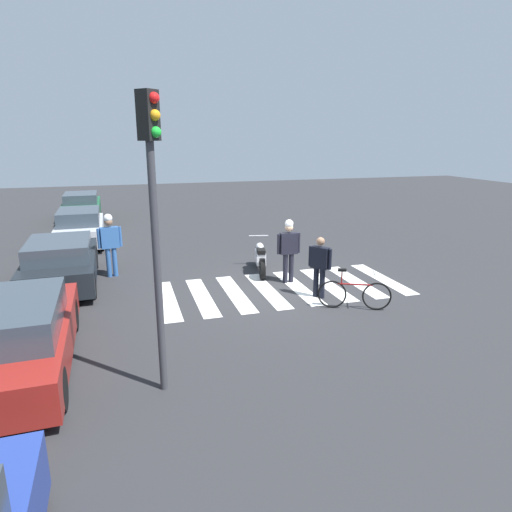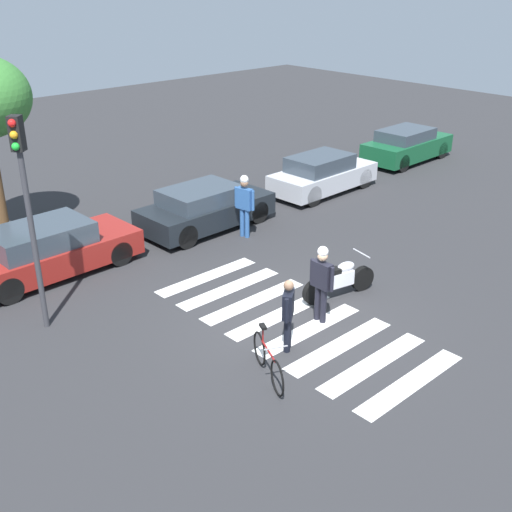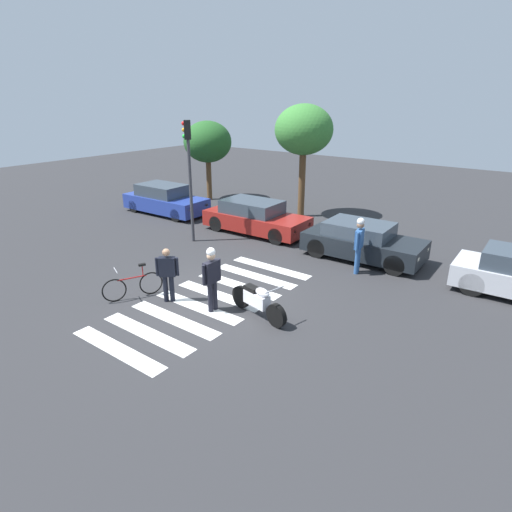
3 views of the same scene
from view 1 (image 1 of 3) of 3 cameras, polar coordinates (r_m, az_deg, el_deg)
ground_plane at (r=12.39m, az=3.40°, el=-4.19°), size 60.00×60.00×0.00m
police_motorcycle at (r=13.73m, az=0.55°, el=-0.24°), size 2.04×0.73×1.03m
leaning_bicycle at (r=11.09m, az=12.43°, el=-4.76°), size 0.78×1.62×1.01m
officer_on_foot at (r=12.64m, az=4.20°, el=1.26°), size 0.24×0.69×1.84m
officer_by_motorcycle at (r=11.57m, az=8.17°, el=-1.00°), size 0.53×0.44×1.61m
pedestrian_bystander at (r=13.83m, az=-18.21°, el=1.95°), size 0.30×0.69×1.90m
crosswalk_stripes at (r=12.39m, az=3.40°, el=-4.17°), size 3.01×6.75×0.01m
car_maroon_wagon at (r=9.01m, az=-28.55°, el=-9.11°), size 4.58×1.95×1.39m
car_black_suv at (r=13.63m, az=-23.66°, el=-0.80°), size 4.25×1.93×1.33m
car_silver_sedan at (r=18.67m, az=-21.58°, el=3.44°), size 4.18×1.79×1.37m
car_green_compact at (r=24.16m, az=-21.40°, el=5.90°), size 4.23×1.84×1.37m
traffic_light_pole at (r=6.85m, az=-12.93°, el=6.76°), size 0.35×0.34×4.71m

